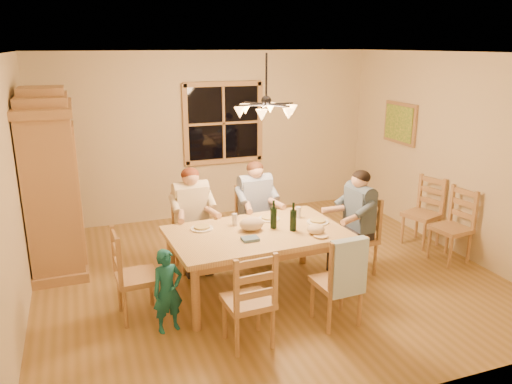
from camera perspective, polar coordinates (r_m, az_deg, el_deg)
name	(u,v)px	position (r m, az deg, el deg)	size (l,w,h in m)	color
floor	(265,274)	(6.40, 1.06, -9.33)	(5.50, 5.50, 0.00)	olive
ceiling	(267,53)	(5.76, 1.21, 15.63)	(5.50, 5.00, 0.02)	white
wall_back	(211,136)	(8.27, -5.13, 6.44)	(5.50, 0.02, 2.70)	beige
wall_left	(12,193)	(5.60, -26.14, -0.10)	(0.02, 5.00, 2.70)	beige
wall_right	(453,154)	(7.36, 21.60, 4.08)	(0.02, 5.00, 2.70)	beige
window	(223,123)	(8.25, -3.75, 7.86)	(1.30, 0.06, 1.30)	black
painting	(400,123)	(8.21, 16.11, 7.57)	(0.06, 0.78, 0.64)	#91603F
chandelier	(266,109)	(5.80, 1.17, 9.47)	(0.77, 0.68, 0.71)	black
armoire	(53,187)	(6.81, -22.17, 0.53)	(0.66, 1.40, 2.30)	#91603F
dining_table	(257,239)	(5.69, 0.09, -5.41)	(2.03, 1.31, 0.76)	tan
chair_far_left	(193,246)	(6.49, -7.21, -6.15)	(0.46, 0.45, 0.99)	#9F7246
chair_far_right	(255,236)	(6.76, -0.07, -5.06)	(0.46, 0.45, 0.99)	#9F7246
chair_near_left	(248,315)	(4.91, -0.91, -13.90)	(0.46, 0.45, 0.99)	#9F7246
chair_near_right	(336,296)	(5.32, 9.13, -11.61)	(0.46, 0.45, 0.99)	#9F7246
chair_end_left	(138,290)	(5.50, -13.32, -10.86)	(0.45, 0.46, 0.99)	#9F7246
chair_end_right	(356,250)	(6.46, 11.34, -6.48)	(0.45, 0.46, 0.99)	#9F7246
adult_woman	(192,206)	(6.30, -7.38, -1.63)	(0.41, 0.44, 0.87)	beige
adult_plaid_man	(255,198)	(6.58, -0.07, -0.70)	(0.41, 0.44, 0.87)	#345191
adult_slate_man	(358,209)	(6.27, 11.61, -1.95)	(0.44, 0.41, 0.87)	#45576E
towel	(348,268)	(5.00, 10.51, -8.50)	(0.38, 0.10, 0.58)	#ADD1EB
wine_bottle_a	(274,214)	(5.70, 2.02, -2.57)	(0.08, 0.08, 0.33)	black
wine_bottle_b	(293,217)	(5.64, 4.28, -2.83)	(0.08, 0.08, 0.33)	black
plate_woman	(202,229)	(5.75, -6.19, -4.17)	(0.26, 0.26, 0.02)	white
plate_plaid	(269,219)	(6.02, 1.48, -3.09)	(0.26, 0.26, 0.02)	white
plate_slate	(318,222)	(5.96, 7.07, -3.43)	(0.26, 0.26, 0.02)	white
wine_glass_a	(235,219)	(5.82, -2.45, -3.16)	(0.06, 0.06, 0.14)	silver
wine_glass_b	(298,212)	(6.08, 4.87, -2.33)	(0.06, 0.06, 0.14)	silver
cap	(316,229)	(5.61, 6.86, -4.23)	(0.20, 0.20, 0.11)	#D4B88D
napkin	(250,239)	(5.40, -0.67, -5.38)	(0.18, 0.14, 0.03)	slate
cloth_bundle	(252,224)	(5.66, -0.50, -3.65)	(0.28, 0.22, 0.15)	tan
child	(168,291)	(5.13, -10.06, -11.06)	(0.32, 0.21, 0.87)	#17646A
chair_spare_front	(449,239)	(7.13, 21.24, -5.06)	(0.47, 0.49, 0.99)	#9F7246
chair_spare_back	(421,225)	(7.56, 18.31, -3.55)	(0.53, 0.55, 0.99)	#9F7246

